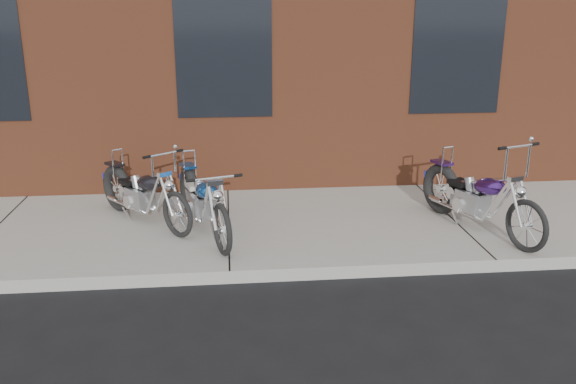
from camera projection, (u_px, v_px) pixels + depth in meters
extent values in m
plane|color=black|center=(230.00, 284.00, 6.62)|extent=(120.00, 120.00, 0.00)
cube|color=gray|center=(229.00, 229.00, 8.02)|extent=(22.00, 3.00, 0.15)
torus|color=black|center=(448.00, 192.00, 8.19)|extent=(0.37, 0.70, 0.70)
torus|color=black|center=(536.00, 230.00, 6.89)|extent=(0.28, 0.61, 0.63)
cube|color=#989FAA|center=(480.00, 205.00, 7.66)|extent=(0.39, 0.46, 0.29)
ellipsoid|color=#431F73|center=(498.00, 190.00, 7.34)|extent=(0.42, 0.59, 0.30)
cube|color=black|center=(468.00, 185.00, 7.82)|extent=(0.31, 0.33, 0.06)
cylinder|color=white|center=(531.00, 206.00, 6.92)|extent=(0.13, 0.28, 0.52)
cylinder|color=white|center=(529.00, 148.00, 6.84)|extent=(0.51, 0.21, 0.03)
cylinder|color=white|center=(454.00, 166.00, 8.02)|extent=(0.03, 0.03, 0.46)
cylinder|color=white|center=(475.00, 209.00, 7.93)|extent=(0.34, 0.84, 0.05)
torus|color=black|center=(192.00, 194.00, 8.10)|extent=(0.33, 0.69, 0.68)
torus|color=black|center=(226.00, 234.00, 6.81)|extent=(0.25, 0.60, 0.61)
cube|color=#989FAA|center=(205.00, 208.00, 7.57)|extent=(0.36, 0.44, 0.28)
ellipsoid|color=blue|center=(210.00, 193.00, 7.26)|extent=(0.39, 0.57, 0.29)
cube|color=beige|center=(199.00, 189.00, 7.73)|extent=(0.29, 0.32, 0.06)
cylinder|color=white|center=(222.00, 210.00, 6.84)|extent=(0.12, 0.27, 0.51)
cylinder|color=white|center=(218.00, 181.00, 6.85)|extent=(0.50, 0.18, 0.03)
cylinder|color=white|center=(192.00, 170.00, 7.93)|extent=(0.03, 0.03, 0.45)
cylinder|color=white|center=(209.00, 212.00, 7.83)|extent=(0.30, 0.82, 0.05)
torus|color=black|center=(122.00, 190.00, 8.33)|extent=(0.51, 0.58, 0.65)
torus|color=black|center=(184.00, 217.00, 7.38)|extent=(0.42, 0.50, 0.59)
cube|color=#989FAA|center=(146.00, 200.00, 7.94)|extent=(0.43, 0.44, 0.27)
ellipsoid|color=black|center=(155.00, 185.00, 7.69)|extent=(0.50, 0.53, 0.28)
cube|color=black|center=(135.00, 183.00, 8.04)|extent=(0.33, 0.33, 0.05)
cylinder|color=white|center=(177.00, 196.00, 7.38)|extent=(0.19, 0.23, 0.49)
cylinder|color=white|center=(170.00, 155.00, 7.31)|extent=(0.40, 0.34, 0.03)
cylinder|color=white|center=(123.00, 167.00, 8.18)|extent=(0.03, 0.03, 0.43)
cylinder|color=white|center=(145.00, 203.00, 8.18)|extent=(0.55, 0.66, 0.04)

